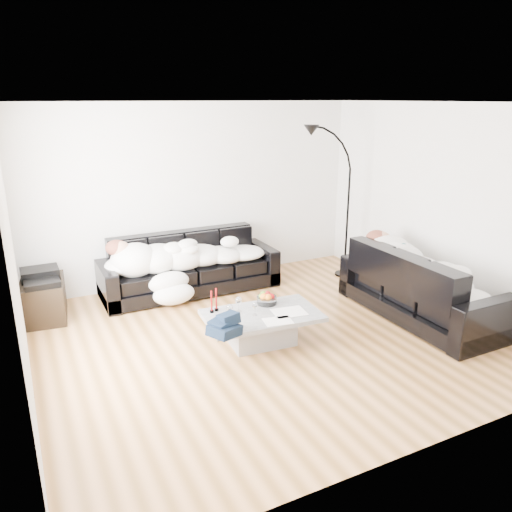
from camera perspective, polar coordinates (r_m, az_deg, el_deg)
name	(u,v)px	position (r m, az deg, el deg)	size (l,w,h in m)	color
ground	(268,337)	(5.85, 1.33, -9.24)	(5.00, 5.00, 0.00)	brown
wall_back	(197,194)	(7.40, -6.79, 7.07)	(5.00, 0.02, 2.60)	silver
wall_left	(13,260)	(4.80, -26.01, -0.46)	(0.02, 4.50, 2.60)	silver
wall_right	(439,207)	(6.89, 20.24, 5.31)	(0.02, 4.50, 2.60)	silver
ceiling	(269,102)	(5.21, 1.54, 17.16)	(5.00, 5.00, 0.00)	white
sofa_back	(190,264)	(7.10, -7.58, -0.90)	(2.47, 0.86, 0.81)	black
sofa_right	(421,284)	(6.53, 18.35, -3.06)	(2.15, 0.92, 0.87)	black
sleeper_back	(190,250)	(6.98, -7.52, 0.73)	(2.09, 0.72, 0.42)	white
sleeper_right	(423,268)	(6.46, 18.53, -1.31)	(1.84, 0.78, 0.45)	white
teal_cushion	(384,249)	(6.86, 14.38, 0.80)	(0.36, 0.30, 0.20)	#0E6066
coffee_table	(262,329)	(5.62, 0.69, -8.29)	(1.27, 0.74, 0.37)	#939699
fruit_bowl	(267,298)	(5.77, 1.24, -4.82)	(0.23, 0.23, 0.14)	white
wine_glass_a	(239,304)	(5.56, -2.01, -5.56)	(0.07, 0.07, 0.17)	white
wine_glass_b	(230,312)	(5.38, -3.00, -6.40)	(0.07, 0.07, 0.17)	white
wine_glass_c	(255,309)	(5.48, -0.11, -6.02)	(0.07, 0.07, 0.15)	white
candle_left	(212,302)	(5.54, -5.10, -5.24)	(0.05, 0.05, 0.25)	maroon
candle_right	(216,300)	(5.58, -4.56, -4.99)	(0.05, 0.05, 0.26)	maroon
newspaper_a	(289,312)	(5.58, 3.81, -6.39)	(0.36, 0.28, 0.01)	silver
newspaper_b	(278,321)	(5.36, 2.52, -7.41)	(0.30, 0.21, 0.01)	silver
navy_jacket	(227,318)	(5.06, -3.36, -7.10)	(0.32, 0.27, 0.16)	black
shoes	(438,331)	(6.25, 20.13, -8.05)	(0.43, 0.32, 0.10)	#472311
av_cabinet	(44,300)	(6.75, -23.09, -4.62)	(0.50, 0.73, 0.50)	black
stereo	(40,276)	(6.64, -23.41, -2.11)	(0.44, 0.34, 0.13)	black
floor_lamp	(348,211)	(7.65, 10.44, 5.02)	(0.73, 0.29, 2.02)	black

